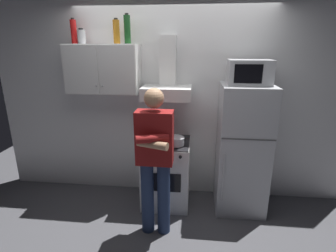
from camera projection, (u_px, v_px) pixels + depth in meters
ground_plane at (168, 212)px, 3.33m from camera, size 7.00×7.00×0.00m
back_wall_tiled at (173, 99)px, 3.50m from camera, size 4.80×0.10×2.70m
upper_cabinet at (103, 69)px, 3.25m from camera, size 0.90×0.37×0.60m
stove_oven at (166, 172)px, 3.44m from camera, size 0.60×0.62×0.87m
range_hood at (167, 82)px, 3.22m from camera, size 0.60×0.44×0.75m
refrigerator at (242, 149)px, 3.24m from camera, size 0.60×0.62×1.60m
microwave at (249, 72)px, 2.97m from camera, size 0.48×0.37×0.28m
person_standing at (155, 158)px, 2.73m from camera, size 0.38×0.33×1.64m
cooking_pot at (176, 141)px, 3.17m from camera, size 0.31×0.21×0.10m
bottle_canister_steel at (82, 37)px, 3.18m from camera, size 0.10×0.10×0.18m
bottle_liquor_amber at (116, 32)px, 3.12m from camera, size 0.08×0.08×0.29m
bottle_wine_green at (127, 29)px, 3.08m from camera, size 0.08×0.08×0.34m
bottle_soda_red at (74, 32)px, 3.19m from camera, size 0.07×0.07×0.30m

